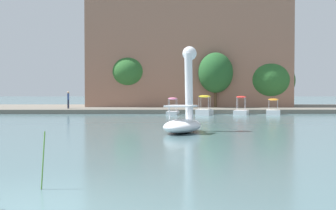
{
  "coord_description": "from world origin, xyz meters",
  "views": [
    {
      "loc": [
        2.15,
        -6.45,
        1.81
      ],
      "look_at": [
        2.45,
        16.69,
        1.19
      ],
      "focal_mm": 45.06,
      "sensor_mm": 36.0,
      "label": 1
    }
  ],
  "objects_px": {
    "tree_willow_overhanging": "(268,81)",
    "tree_broadleaf_right": "(129,72)",
    "pedal_boat_orange": "(273,110)",
    "person_on_path": "(68,99)",
    "pedal_boat_yellow": "(205,110)",
    "swan_boat": "(184,114)",
    "pedal_boat_red": "(241,110)",
    "tree_sapling_by_fence": "(216,73)",
    "pedal_boat_pink": "(173,110)"
  },
  "relations": [
    {
      "from": "pedal_boat_yellow",
      "to": "tree_sapling_by_fence",
      "type": "relative_size",
      "value": 0.42
    },
    {
      "from": "pedal_boat_orange",
      "to": "tree_sapling_by_fence",
      "type": "distance_m",
      "value": 9.58
    },
    {
      "from": "pedal_boat_pink",
      "to": "pedal_boat_red",
      "type": "height_order",
      "value": "pedal_boat_red"
    },
    {
      "from": "pedal_boat_yellow",
      "to": "tree_willow_overhanging",
      "type": "bearing_deg",
      "value": 53.01
    },
    {
      "from": "pedal_boat_orange",
      "to": "tree_willow_overhanging",
      "type": "height_order",
      "value": "tree_willow_overhanging"
    },
    {
      "from": "tree_broadleaf_right",
      "to": "person_on_path",
      "type": "xyz_separation_m",
      "value": [
        -5.43,
        -5.67,
        -2.92
      ]
    },
    {
      "from": "swan_boat",
      "to": "pedal_boat_pink",
      "type": "height_order",
      "value": "swan_boat"
    },
    {
      "from": "pedal_boat_orange",
      "to": "tree_sapling_by_fence",
      "type": "xyz_separation_m",
      "value": [
        -3.99,
        7.93,
        3.58
      ]
    },
    {
      "from": "pedal_boat_pink",
      "to": "tree_broadleaf_right",
      "type": "height_order",
      "value": "tree_broadleaf_right"
    },
    {
      "from": "pedal_boat_yellow",
      "to": "pedal_boat_orange",
      "type": "xyz_separation_m",
      "value": [
        5.96,
        0.2,
        -0.02
      ]
    },
    {
      "from": "tree_broadleaf_right",
      "to": "swan_boat",
      "type": "bearing_deg",
      "value": -80.07
    },
    {
      "from": "pedal_boat_orange",
      "to": "tree_broadleaf_right",
      "type": "bearing_deg",
      "value": 142.02
    },
    {
      "from": "pedal_boat_pink",
      "to": "pedal_boat_yellow",
      "type": "relative_size",
      "value": 0.76
    },
    {
      "from": "tree_willow_overhanging",
      "to": "tree_broadleaf_right",
      "type": "bearing_deg",
      "value": -179.08
    },
    {
      "from": "pedal_boat_pink",
      "to": "person_on_path",
      "type": "distance_m",
      "value": 11.13
    },
    {
      "from": "swan_boat",
      "to": "person_on_path",
      "type": "height_order",
      "value": "swan_boat"
    },
    {
      "from": "pedal_boat_yellow",
      "to": "pedal_boat_orange",
      "type": "height_order",
      "value": "pedal_boat_yellow"
    },
    {
      "from": "person_on_path",
      "to": "swan_boat",
      "type": "bearing_deg",
      "value": -64.48
    },
    {
      "from": "pedal_boat_pink",
      "to": "tree_broadleaf_right",
      "type": "distance_m",
      "value": 12.05
    },
    {
      "from": "person_on_path",
      "to": "tree_willow_overhanging",
      "type": "bearing_deg",
      "value": 15.84
    },
    {
      "from": "tree_sapling_by_fence",
      "to": "tree_willow_overhanging",
      "type": "xyz_separation_m",
      "value": [
        6.17,
        2.66,
        -0.74
      ]
    },
    {
      "from": "pedal_boat_red",
      "to": "tree_sapling_by_fence",
      "type": "relative_size",
      "value": 0.41
    },
    {
      "from": "pedal_boat_red",
      "to": "tree_broadleaf_right",
      "type": "bearing_deg",
      "value": 135.91
    },
    {
      "from": "pedal_boat_pink",
      "to": "pedal_boat_yellow",
      "type": "distance_m",
      "value": 2.72
    },
    {
      "from": "pedal_boat_pink",
      "to": "tree_willow_overhanging",
      "type": "distance_m",
      "value": 15.54
    },
    {
      "from": "tree_willow_overhanging",
      "to": "swan_boat",
      "type": "bearing_deg",
      "value": -111.56
    },
    {
      "from": "pedal_boat_orange",
      "to": "person_on_path",
      "type": "distance_m",
      "value": 19.28
    },
    {
      "from": "pedal_boat_orange",
      "to": "tree_broadleaf_right",
      "type": "relative_size",
      "value": 0.38
    },
    {
      "from": "pedal_boat_orange",
      "to": "tree_willow_overhanging",
      "type": "xyz_separation_m",
      "value": [
        2.18,
        10.6,
        2.84
      ]
    },
    {
      "from": "tree_sapling_by_fence",
      "to": "tree_willow_overhanging",
      "type": "bearing_deg",
      "value": 23.32
    },
    {
      "from": "tree_willow_overhanging",
      "to": "tree_broadleaf_right",
      "type": "distance_m",
      "value": 15.46
    },
    {
      "from": "pedal_boat_pink",
      "to": "tree_broadleaf_right",
      "type": "xyz_separation_m",
      "value": [
        -4.58,
        10.5,
        3.74
      ]
    },
    {
      "from": "pedal_boat_red",
      "to": "tree_broadleaf_right",
      "type": "relative_size",
      "value": 0.41
    },
    {
      "from": "pedal_boat_yellow",
      "to": "tree_willow_overhanging",
      "type": "xyz_separation_m",
      "value": [
        8.13,
        10.8,
        2.82
      ]
    },
    {
      "from": "pedal_boat_orange",
      "to": "person_on_path",
      "type": "xyz_separation_m",
      "value": [
        -18.68,
        4.68,
        0.83
      ]
    },
    {
      "from": "tree_sapling_by_fence",
      "to": "tree_broadleaf_right",
      "type": "relative_size",
      "value": 1.01
    },
    {
      "from": "pedal_boat_yellow",
      "to": "tree_broadleaf_right",
      "type": "distance_m",
      "value": 13.36
    },
    {
      "from": "pedal_boat_pink",
      "to": "tree_willow_overhanging",
      "type": "bearing_deg",
      "value": 44.7
    },
    {
      "from": "pedal_boat_yellow",
      "to": "tree_sapling_by_fence",
      "type": "xyz_separation_m",
      "value": [
        1.96,
        8.14,
        3.56
      ]
    },
    {
      "from": "pedal_boat_yellow",
      "to": "tree_sapling_by_fence",
      "type": "height_order",
      "value": "tree_sapling_by_fence"
    },
    {
      "from": "pedal_boat_red",
      "to": "tree_sapling_by_fence",
      "type": "xyz_separation_m",
      "value": [
        -1.25,
        7.77,
        3.6
      ]
    },
    {
      "from": "pedal_boat_pink",
      "to": "pedal_boat_red",
      "type": "relative_size",
      "value": 0.78
    },
    {
      "from": "swan_boat",
      "to": "pedal_boat_red",
      "type": "xyz_separation_m",
      "value": [
        5.8,
        16.72,
        -0.47
      ]
    },
    {
      "from": "pedal_boat_red",
      "to": "pedal_boat_orange",
      "type": "bearing_deg",
      "value": -3.48
    },
    {
      "from": "tree_broadleaf_right",
      "to": "tree_sapling_by_fence",
      "type": "bearing_deg",
      "value": -14.61
    },
    {
      "from": "tree_willow_overhanging",
      "to": "pedal_boat_pink",
      "type": "bearing_deg",
      "value": -135.3
    },
    {
      "from": "pedal_boat_pink",
      "to": "pedal_boat_orange",
      "type": "height_order",
      "value": "pedal_boat_pink"
    },
    {
      "from": "tree_sapling_by_fence",
      "to": "person_on_path",
      "type": "xyz_separation_m",
      "value": [
        -14.69,
        -3.26,
        -2.75
      ]
    },
    {
      "from": "swan_boat",
      "to": "pedal_boat_yellow",
      "type": "bearing_deg",
      "value": 80.99
    },
    {
      "from": "pedal_boat_orange",
      "to": "tree_sapling_by_fence",
      "type": "height_order",
      "value": "tree_sapling_by_fence"
    }
  ]
}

